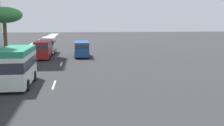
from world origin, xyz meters
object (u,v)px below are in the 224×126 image
van_lead (48,44)px  palm_tree (4,16)px  van_fourth (43,49)px  van_third (82,48)px  minibus_second (17,65)px

van_lead → palm_tree: size_ratio=0.75×
van_fourth → palm_tree: bearing=-54.0°
van_lead → van_third: bearing=45.6°
van_third → van_fourth: bearing=103.9°
minibus_second → palm_tree: 14.49m
van_fourth → palm_tree: size_ratio=0.78×
van_third → palm_tree: palm_tree is taller
van_lead → minibus_second: (-22.76, 0.28, 0.19)m
van_third → palm_tree: 11.43m
van_third → van_lead: bearing=45.6°
van_third → van_fourth: size_ratio=0.99×
minibus_second → palm_tree: palm_tree is taller
palm_tree → van_fourth: bearing=-54.0°
van_lead → van_fourth: 6.43m
van_lead → palm_tree: (-9.48, 4.31, 4.36)m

